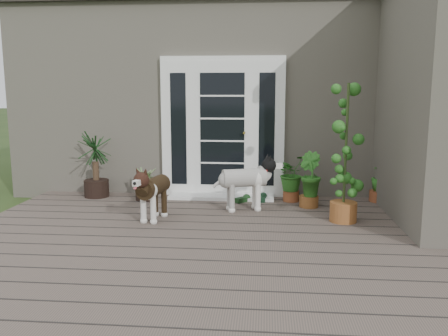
{
  "coord_description": "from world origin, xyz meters",
  "views": [
    {
      "loc": [
        0.47,
        -4.53,
        1.76
      ],
      "look_at": [
        -0.1,
        1.75,
        0.7
      ],
      "focal_mm": 37.23,
      "sensor_mm": 36.0,
      "label": 1
    }
  ],
  "objects": [
    {
      "name": "roof_main",
      "position": [
        0.0,
        4.65,
        3.2
      ],
      "size": [
        7.6,
        4.2,
        0.2
      ],
      "primitive_type": "cube",
      "color": "#2D2826",
      "rests_on": "house_main"
    },
    {
      "name": "herb_c",
      "position": [
        2.17,
        2.4,
        0.36
      ],
      "size": [
        0.33,
        0.33,
        0.49
      ],
      "primitive_type": "imported",
      "rotation": [
        0.0,
        0.0,
        4.68
      ],
      "color": "#1D5418",
      "rests_on": "deck"
    },
    {
      "name": "herb_b",
      "position": [
        1.09,
        1.98,
        0.41
      ],
      "size": [
        0.52,
        0.52,
        0.57
      ],
      "primitive_type": "imported",
      "rotation": [
        0.0,
        0.0,
        2.08
      ],
      "color": "#1A5C1B",
      "rests_on": "deck"
    },
    {
      "name": "yucca",
      "position": [
        -2.15,
        2.33,
        0.64
      ],
      "size": [
        0.89,
        0.89,
        1.04
      ],
      "primitive_type": null,
      "rotation": [
        0.0,
        0.0,
        -0.28
      ],
      "color": "black",
      "rests_on": "deck"
    },
    {
      "name": "herb_a",
      "position": [
        0.86,
        2.3,
        0.43
      ],
      "size": [
        0.69,
        0.69,
        0.63
      ],
      "primitive_type": "imported",
      "rotation": [
        0.0,
        0.0,
        0.69
      ],
      "color": "#2C5E1B",
      "rests_on": "deck"
    },
    {
      "name": "sapling",
      "position": [
        1.46,
        1.26,
        1.01
      ],
      "size": [
        0.69,
        0.69,
        1.79
      ],
      "primitive_type": null,
      "rotation": [
        0.0,
        0.0,
        0.42
      ],
      "color": "#164D1B",
      "rests_on": "deck"
    },
    {
      "name": "clog_left",
      "position": [
        0.43,
        2.28,
        0.16
      ],
      "size": [
        0.17,
        0.31,
        0.09
      ],
      "primitive_type": null,
      "rotation": [
        0.0,
        0.0,
        -0.11
      ],
      "color": "black",
      "rests_on": "deck"
    },
    {
      "name": "brindle_dog",
      "position": [
        -0.94,
        1.12,
        0.43
      ],
      "size": [
        0.46,
        0.8,
        0.63
      ],
      "primitive_type": null,
      "rotation": [
        0.0,
        0.0,
        2.95
      ],
      "color": "#332312",
      "rests_on": "deck"
    },
    {
      "name": "deck",
      "position": [
        0.0,
        0.4,
        0.06
      ],
      "size": [
        6.2,
        4.6,
        0.12
      ],
      "primitive_type": "cube",
      "color": "#6B5B4C",
      "rests_on": "ground"
    },
    {
      "name": "spider_plant",
      "position": [
        -1.32,
        2.19,
        0.4
      ],
      "size": [
        0.55,
        0.55,
        0.56
      ],
      "primitive_type": null,
      "rotation": [
        0.0,
        0.0,
        0.04
      ],
      "color": "#8B9C60",
      "rests_on": "deck"
    },
    {
      "name": "white_dog",
      "position": [
        0.18,
        1.7,
        0.45
      ],
      "size": [
        0.87,
        0.57,
        0.67
      ],
      "primitive_type": null,
      "rotation": [
        0.0,
        0.0,
        -1.26
      ],
      "color": "silver",
      "rests_on": "deck"
    },
    {
      "name": "clog_right",
      "position": [
        0.14,
        2.19,
        0.16
      ],
      "size": [
        0.3,
        0.3,
        0.09
      ],
      "primitive_type": null,
      "rotation": [
        0.0,
        0.0,
        -0.74
      ],
      "color": "#153616",
      "rests_on": "deck"
    },
    {
      "name": "door_unit",
      "position": [
        -0.2,
        2.6,
        1.19
      ],
      "size": [
        1.9,
        0.14,
        2.15
      ],
      "primitive_type": "cube",
      "color": "white",
      "rests_on": "deck"
    },
    {
      "name": "house_main",
      "position": [
        0.0,
        4.65,
        1.55
      ],
      "size": [
        7.4,
        4.0,
        3.1
      ],
      "primitive_type": "cube",
      "color": "#665E54",
      "rests_on": "ground"
    },
    {
      "name": "door_step",
      "position": [
        -0.2,
        2.4,
        0.14
      ],
      "size": [
        1.6,
        0.4,
        0.05
      ],
      "primitive_type": "cube",
      "color": "white",
      "rests_on": "deck"
    }
  ]
}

